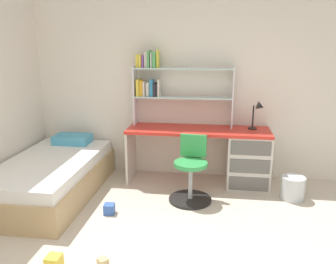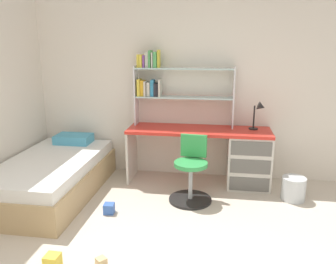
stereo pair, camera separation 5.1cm
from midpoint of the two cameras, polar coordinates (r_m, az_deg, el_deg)
name	(u,v)px [view 1 (the left image)]	position (r m, az deg, el deg)	size (l,w,h in m)	color
room_shell	(61,103)	(3.64, -17.93, 4.56)	(5.46, 6.53, 2.54)	silver
desk	(235,155)	(4.65, 10.83, -3.74)	(1.90, 0.56, 0.75)	red
bookshelf_hutch	(167,82)	(4.66, -0.49, 8.35)	(1.35, 0.22, 1.03)	silver
desk_lamp	(258,111)	(4.59, 14.60, 3.45)	(0.20, 0.17, 0.38)	black
swivel_chair	(191,176)	(4.15, 3.50, -7.31)	(0.52, 0.52, 0.79)	black
bed_platform	(51,177)	(4.56, -19.24, -7.09)	(1.06, 1.93, 0.59)	tan
waste_bin	(293,188)	(4.49, 19.84, -8.80)	(0.29, 0.29, 0.29)	silver
toy_block_natural_0	(103,263)	(3.18, -11.31, -20.65)	(0.08, 0.08, 0.08)	tan
toy_block_blue_1	(109,209)	(3.98, -10.17, -12.54)	(0.11, 0.11, 0.11)	#3860B7
toy_block_yellow_2	(54,262)	(3.25, -19.01, -19.92)	(0.12, 0.12, 0.12)	gold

